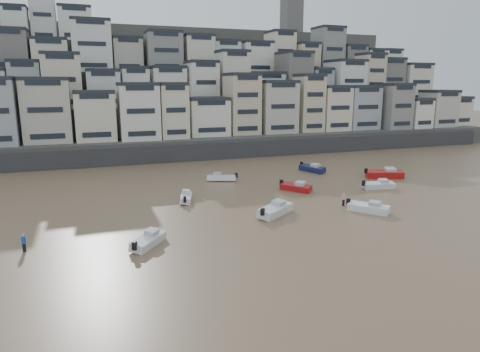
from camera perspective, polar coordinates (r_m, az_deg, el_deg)
name	(u,v)px	position (r m, az deg, el deg)	size (l,w,h in m)	color
ground	(353,345)	(28.41, 14.82, -20.96)	(400.00, 400.00, 0.00)	#7E6143
harbor_wall	(211,151)	(88.68, -3.84, 3.39)	(140.00, 3.00, 3.50)	#38383A
hillside	(188,92)	(127.41, -6.91, 11.11)	(141.04, 66.00, 50.00)	#4C4C47
boat_g	(385,173)	(74.71, 18.71, 0.43)	(6.58, 2.15, 1.79)	#A41414
boat_e	(296,186)	(62.86, 7.46, -1.35)	(5.09, 1.67, 1.39)	#A11317
boat_f	(186,196)	(57.36, -7.23, -2.72)	(4.70, 1.54, 1.28)	white
boat_c	(275,208)	(51.10, 4.74, -4.33)	(6.07, 1.99, 1.66)	silver
boat_d	(379,184)	(66.85, 18.02, -1.04)	(5.09, 1.66, 1.39)	silver
boat_j	(148,239)	(42.53, -12.14, -8.23)	(5.04, 1.65, 1.37)	silver
boat_b	(369,206)	(54.37, 16.77, -3.91)	(5.30, 1.73, 1.45)	white
boat_h	(221,177)	(68.82, -2.49, -0.07)	(5.09, 1.67, 1.39)	white
boat_i	(312,167)	(76.89, 9.59, 1.13)	(5.55, 1.82, 1.51)	#161A45
person_blue	(24,243)	(44.95, -26.89, -7.95)	(0.44, 0.44, 1.74)	#1647AC
person_pink	(344,199)	(56.35, 13.64, -3.01)	(0.44, 0.44, 1.74)	#CD9192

